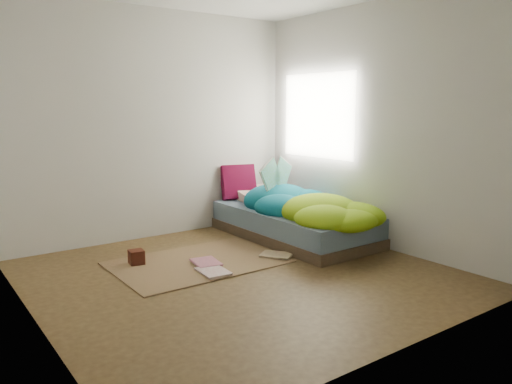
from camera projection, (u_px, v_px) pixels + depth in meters
ground at (242, 275)px, 4.53m from camera, size 3.50×3.50×0.00m
room_walls at (242, 93)px, 4.27m from camera, size 3.54×3.54×2.62m
bed at (293, 224)px, 5.78m from camera, size 1.00×2.00×0.34m
duvet at (307, 198)px, 5.55m from camera, size 0.96×1.84×0.34m
rug at (198, 262)px, 4.88m from camera, size 1.60×1.10×0.01m
pillow_floral at (257, 194)px, 6.42m from camera, size 0.60×0.41×0.13m
pillow_magenta at (238, 182)px, 6.36m from camera, size 0.45×0.24×0.43m
open_book at (277, 166)px, 5.80m from camera, size 0.51×0.24×0.30m
wooden_box at (136, 257)px, 4.81m from camera, size 0.15×0.15×0.13m
floor_book_a at (201, 274)px, 4.49m from camera, size 0.26×0.34×0.02m
floor_book_b at (195, 264)px, 4.75m from camera, size 0.28×0.35×0.03m
floor_book_c at (273, 258)px, 4.96m from camera, size 0.36×0.38×0.02m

